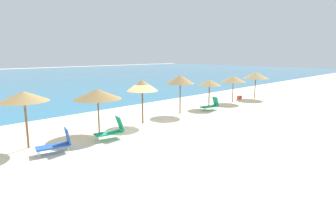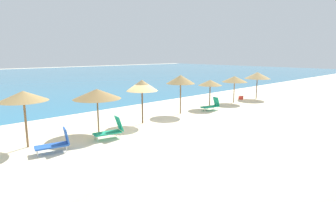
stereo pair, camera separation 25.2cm
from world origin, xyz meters
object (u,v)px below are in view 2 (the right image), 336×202
lounge_chair_2 (212,105)px  lounge_chair_3 (56,143)px  beach_umbrella_3 (97,94)px  beach_umbrella_8 (257,75)px  lounge_chair_0 (111,130)px  beach_umbrella_6 (210,83)px  beach_umbrella_4 (142,85)px  beach_umbrella_2 (23,96)px  cooler_box (241,98)px  beach_umbrella_7 (235,79)px  beach_umbrella_5 (181,79)px

lounge_chair_2 → lounge_chair_3: lounge_chair_3 is taller
beach_umbrella_3 → beach_umbrella_8: 17.39m
beach_umbrella_3 → lounge_chair_0: beach_umbrella_3 is taller
beach_umbrella_8 → lounge_chair_0: (-17.39, -1.45, -1.84)m
beach_umbrella_6 → lounge_chair_2: size_ratio=1.42×
beach_umbrella_4 → beach_umbrella_2: bearing=179.0°
beach_umbrella_2 → cooler_box: bearing=2.1°
beach_umbrella_7 → beach_umbrella_6: bearing=-179.3°
beach_umbrella_7 → lounge_chair_2: bearing=-169.8°
beach_umbrella_5 → lounge_chair_2: bearing=-16.4°
beach_umbrella_5 → cooler_box: (8.98, 0.50, -2.40)m
beach_umbrella_4 → lounge_chair_2: size_ratio=1.72×
lounge_chair_3 → beach_umbrella_3: bearing=-51.6°
beach_umbrella_8 → beach_umbrella_3: bearing=-179.7°
lounge_chair_2 → beach_umbrella_8: bearing=-74.4°
beach_umbrella_4 → beach_umbrella_6: (7.15, 0.25, -0.36)m
lounge_chair_0 → beach_umbrella_2: bearing=77.0°
beach_umbrella_4 → beach_umbrella_7: size_ratio=1.16×
beach_umbrella_8 → lounge_chair_0: beach_umbrella_8 is taller
beach_umbrella_4 → lounge_chair_3: bearing=-166.3°
beach_umbrella_8 → lounge_chair_3: size_ratio=1.70×
beach_umbrella_3 → beach_umbrella_5: size_ratio=0.91×
beach_umbrella_6 → lounge_chair_2: beach_umbrella_6 is taller
beach_umbrella_7 → lounge_chair_2: size_ratio=1.49×
lounge_chair_2 → beach_umbrella_3: bearing=99.5°
beach_umbrella_6 → beach_umbrella_7: 3.56m
beach_umbrella_8 → lounge_chair_3: bearing=-175.8°
beach_umbrella_7 → beach_umbrella_8: beach_umbrella_8 is taller
cooler_box → beach_umbrella_6: bearing=-174.1°
beach_umbrella_3 → cooler_box: 16.07m
beach_umbrella_4 → lounge_chair_2: (6.50, -0.46, -2.05)m
beach_umbrella_6 → beach_umbrella_8: size_ratio=0.88×
lounge_chair_0 → beach_umbrella_6: bearing=-71.0°
beach_umbrella_4 → lounge_chair_2: beach_umbrella_4 is taller
beach_umbrella_2 → beach_umbrella_5: (10.58, 0.22, 0.09)m
beach_umbrella_6 → lounge_chair_2: 1.94m
beach_umbrella_5 → beach_umbrella_7: bearing=-0.3°
beach_umbrella_7 → lounge_chair_2: beach_umbrella_7 is taller
beach_umbrella_7 → beach_umbrella_5: bearing=179.7°
beach_umbrella_6 → cooler_box: beach_umbrella_6 is taller
beach_umbrella_8 → cooler_box: 2.73m
beach_umbrella_5 → beach_umbrella_7: size_ratio=1.19×
beach_umbrella_7 → beach_umbrella_8: size_ratio=0.92×
beach_umbrella_3 → beach_umbrella_4: 3.15m
cooler_box → lounge_chair_2: bearing=-168.4°
beach_umbrella_6 → lounge_chair_0: 10.54m
beach_umbrella_8 → beach_umbrella_5: bearing=178.3°
lounge_chair_3 → beach_umbrella_6: bearing=-70.5°
beach_umbrella_5 → beach_umbrella_4: bearing=-174.9°
beach_umbrella_3 → beach_umbrella_5: beach_umbrella_5 is taller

